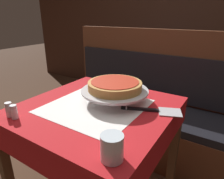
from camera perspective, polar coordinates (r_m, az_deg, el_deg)
dining_table_front at (r=1.17m, az=-4.52°, el=-9.18°), size 0.81×0.81×0.77m
dining_table_rear at (r=2.68m, az=12.20°, el=7.82°), size 0.68×0.68×0.78m
booth_bench at (r=1.96m, az=9.23°, el=-7.63°), size 1.72×0.52×1.12m
back_wall_panel at (r=3.00m, az=21.91°, el=18.47°), size 6.00×0.04×2.40m
pizza_pan_stand at (r=1.15m, az=0.81°, el=-0.46°), size 0.39×0.39×0.07m
deep_dish_pizza at (r=1.13m, az=0.82°, el=1.19°), size 0.31×0.31×0.05m
pizza_server at (r=1.08m, az=11.95°, el=-5.88°), size 0.31×0.18×0.01m
water_glass_near at (r=0.71m, az=0.01°, el=-16.21°), size 0.08×0.08×0.10m
salt_shaker at (r=1.11m, az=-27.32°, el=-5.12°), size 0.03×0.03×0.07m
pepper_shaker at (r=1.08m, az=-26.17°, el=-5.78°), size 0.03×0.03×0.07m
condiment_caddy at (r=2.70m, az=11.67°, el=10.98°), size 0.14×0.14×0.15m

